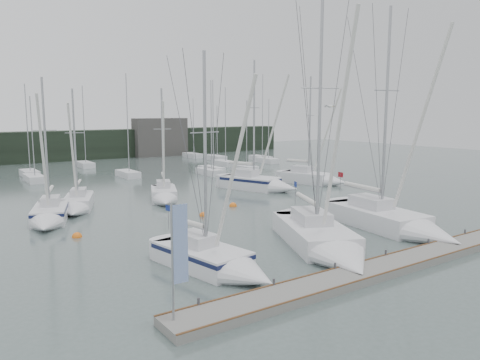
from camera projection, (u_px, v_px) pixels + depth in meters
The scene contains 19 objects.
ground at pixel (309, 250), 28.42m from camera, with size 160.00×160.00×0.00m, color #4E5F5A.
dock at pixel (375, 270), 24.31m from camera, with size 24.00×2.00×0.40m, color slate.
far_treeline at pixel (57, 146), 78.63m from camera, with size 90.00×4.00×5.00m, color black.
far_building_right at pixel (160, 137), 86.92m from camera, with size 10.00×3.00×7.00m, color #43413E.
mast_forest at pixel (85, 170), 62.81m from camera, with size 58.03×25.94×14.41m.
sailboat_near_left at pixel (220, 263), 24.32m from camera, with size 4.05×8.50×12.35m.
sailboat_near_center at pixel (328, 245), 27.48m from camera, with size 7.67×11.60×16.61m.
sailboat_near_right at pixel (400, 224), 32.27m from camera, with size 4.67×11.77×16.61m.
sailboat_mid_a at pixel (49, 217), 34.80m from camera, with size 4.51×7.58×11.61m.
sailboat_mid_b at pixel (77, 206), 39.23m from camera, with size 4.54×7.08×10.93m.
sailboat_mid_c at pixel (164, 196), 43.19m from camera, with size 4.55×6.69×11.15m.
sailboat_mid_d at pixel (263, 184), 49.78m from camera, with size 5.83×9.26×14.56m.
sailboat_mid_e at pixel (317, 179), 53.88m from camera, with size 5.22×8.25×13.08m.
buoy_a at pixel (203, 216), 37.68m from camera, with size 0.66×0.66×0.66m, color orange.
buoy_b at pixel (233, 206), 41.47m from camera, with size 0.69×0.69×0.69m, color orange.
buoy_c at pixel (77, 237), 31.36m from camera, with size 0.67×0.67×0.67m, color orange.
dock_banner at pixel (178, 251), 17.77m from camera, with size 0.71×0.09×4.63m.
seagull at pixel (330, 106), 30.85m from camera, with size 1.03×0.48×0.20m.
buoy_d at pixel (178, 224), 34.94m from camera, with size 0.57×0.57×0.57m, color orange.
Camera 1 is at (-19.03, -20.27, 8.42)m, focal length 35.00 mm.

